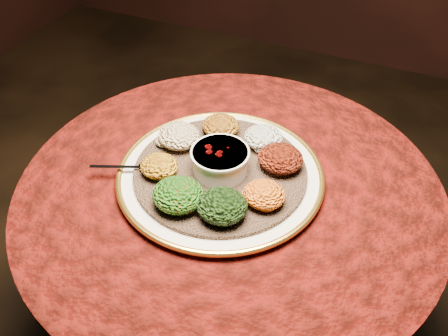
% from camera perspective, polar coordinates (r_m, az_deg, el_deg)
% --- Properties ---
extents(table, '(0.96, 0.96, 0.73)m').
position_cam_1_polar(table, '(1.25, 0.58, -7.94)').
color(table, black).
rests_on(table, ground).
extents(platter, '(0.57, 0.57, 0.02)m').
position_cam_1_polar(platter, '(1.13, -0.43, -0.83)').
color(platter, beige).
rests_on(platter, table).
extents(injera, '(0.40, 0.40, 0.01)m').
position_cam_1_polar(injera, '(1.12, -0.43, -0.42)').
color(injera, brown).
rests_on(injera, platter).
extents(stew_bowl, '(0.13, 0.13, 0.05)m').
position_cam_1_polar(stew_bowl, '(1.10, -0.44, 0.98)').
color(stew_bowl, silver).
rests_on(stew_bowl, injera).
extents(spoon, '(0.14, 0.07, 0.01)m').
position_cam_1_polar(spoon, '(1.13, -9.37, 0.10)').
color(spoon, silver).
rests_on(spoon, injera).
extents(portion_ayib, '(0.09, 0.09, 0.04)m').
position_cam_1_polar(portion_ayib, '(1.18, 4.51, 3.49)').
color(portion_ayib, beige).
rests_on(portion_ayib, injera).
extents(portion_kitfo, '(0.10, 0.10, 0.05)m').
position_cam_1_polar(portion_kitfo, '(1.12, 6.47, 1.11)').
color(portion_kitfo, black).
rests_on(portion_kitfo, injera).
extents(portion_tikil, '(0.09, 0.08, 0.04)m').
position_cam_1_polar(portion_tikil, '(1.04, 4.62, -3.03)').
color(portion_tikil, '#C08510').
rests_on(portion_tikil, injera).
extents(portion_gomen, '(0.11, 0.10, 0.05)m').
position_cam_1_polar(portion_gomen, '(1.00, -0.23, -4.33)').
color(portion_gomen, black).
rests_on(portion_gomen, injera).
extents(portion_mixveg, '(0.11, 0.10, 0.05)m').
position_cam_1_polar(portion_mixveg, '(1.03, -5.25, -3.06)').
color(portion_mixveg, '#A42D0A').
rests_on(portion_mixveg, injera).
extents(portion_kik, '(0.08, 0.08, 0.04)m').
position_cam_1_polar(portion_kik, '(1.11, -7.43, 0.23)').
color(portion_kik, '#B4840F').
rests_on(portion_kik, injera).
extents(portion_timatim, '(0.10, 0.10, 0.05)m').
position_cam_1_polar(portion_timatim, '(1.18, -5.18, 3.67)').
color(portion_timatim, maroon).
rests_on(portion_timatim, injera).
extents(portion_shiro, '(0.09, 0.09, 0.04)m').
position_cam_1_polar(portion_shiro, '(1.21, -0.38, 4.83)').
color(portion_shiro, '#855410').
rests_on(portion_shiro, injera).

